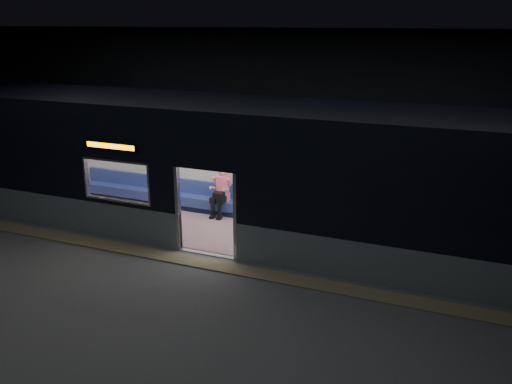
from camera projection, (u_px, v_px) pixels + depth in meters
The scene contains 7 objects.
station_floor at pixel (185, 273), 11.72m from camera, with size 24.00×14.00×0.01m, color #47494C.
station_envelope at pixel (178, 103), 10.60m from camera, with size 24.00×14.00×5.00m.
tactile_strip at pixel (197, 262), 12.19m from camera, with size 22.80×0.50×0.03m, color #8C7F59.
metro_car at pixel (233, 163), 13.39m from camera, with size 18.00×3.04×3.35m.
passenger at pixel (221, 188), 14.90m from camera, with size 0.40×0.68×1.37m.
handbag at pixel (219, 195), 14.73m from camera, with size 0.28×0.24×0.14m, color black.
transit_map at pixel (380, 179), 13.43m from camera, with size 0.92×0.03×0.60m, color white.
Camera 1 is at (5.49, -9.23, 5.22)m, focal length 38.00 mm.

